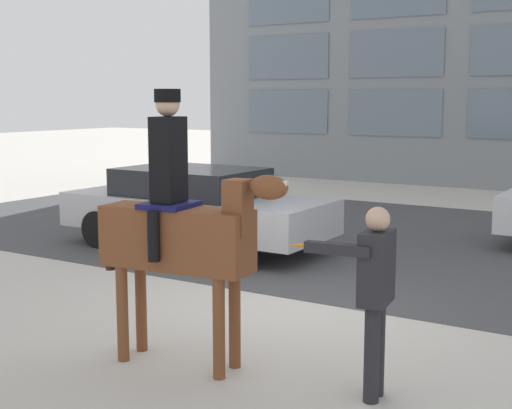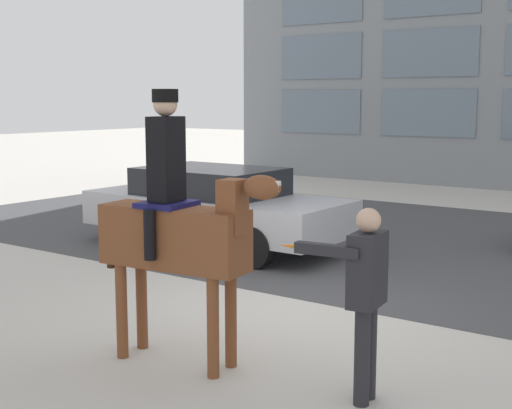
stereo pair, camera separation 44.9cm
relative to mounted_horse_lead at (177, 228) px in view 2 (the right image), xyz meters
name	(u,v)px [view 2 (the right image)]	position (x,y,z in m)	size (l,w,h in m)	color
ground_plane	(288,312)	(-0.04, 1.97, -1.30)	(80.00, 80.00, 0.00)	beige
road_surface	(439,245)	(-0.04, 6.72, -1.29)	(20.29, 8.50, 0.01)	#444447
mounted_horse_lead	(177,228)	(0.00, 0.00, 0.00)	(1.91, 0.65, 2.57)	brown
pedestrian_bystander	(365,290)	(1.82, 0.22, -0.35)	(0.82, 0.50, 1.62)	#232328
street_car_near_lane	(215,205)	(-3.07, 4.37, -0.59)	(4.53, 1.91, 1.34)	#B7B7BC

